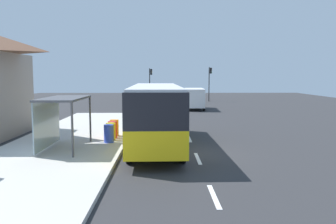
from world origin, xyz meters
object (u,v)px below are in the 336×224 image
at_px(sedan_near, 188,96).
at_px(sedan_far, 185,94).
at_px(recycling_bin_orange, 114,128).
at_px(traffic_light_near_side, 210,79).
at_px(bus_shelter, 58,109).
at_px(recycling_bin_blue, 109,134).
at_px(recycling_bin_red, 113,130).
at_px(recycling_bin_yellow, 111,132).
at_px(bus, 155,111).
at_px(traffic_light_far_side, 150,79).
at_px(white_van, 194,97).

bearing_deg(sedan_near, sedan_far, 89.94).
bearing_deg(recycling_bin_orange, traffic_light_near_side, 72.20).
bearing_deg(bus_shelter, recycling_bin_orange, 58.61).
bearing_deg(sedan_far, sedan_near, -90.06).
relative_size(sedan_near, recycling_bin_blue, 4.73).
bearing_deg(sedan_near, recycling_bin_red, -101.97).
bearing_deg(recycling_bin_yellow, bus, -16.05).
distance_m(recycling_bin_red, traffic_light_far_side, 31.83).
distance_m(bus, recycling_bin_orange, 3.47).
relative_size(recycling_bin_red, traffic_light_far_side, 0.20).
xyz_separation_m(sedan_far, recycling_bin_yellow, (-6.50, -38.34, -0.14)).
distance_m(recycling_bin_orange, traffic_light_near_side, 31.84).
distance_m(bus, sedan_far, 39.28).
bearing_deg(recycling_bin_yellow, sedan_far, 80.37).
distance_m(recycling_bin_blue, recycling_bin_orange, 2.10).
bearing_deg(bus, recycling_bin_blue, 179.63).
xyz_separation_m(sedan_far, traffic_light_near_side, (3.20, -6.73, 2.50)).
distance_m(bus, traffic_light_near_side, 33.15).
bearing_deg(recycling_bin_blue, recycling_bin_orange, 90.00).
xyz_separation_m(bus, recycling_bin_yellow, (-2.49, 0.72, -1.19)).
xyz_separation_m(white_van, traffic_light_far_side, (-5.30, 12.78, 1.84)).
height_order(white_van, recycling_bin_red, white_van).
distance_m(recycling_bin_orange, traffic_light_far_side, 31.13).
relative_size(traffic_light_far_side, bus_shelter, 1.19).
height_order(recycling_bin_orange, bus_shelter, bus_shelter).
height_order(sedan_far, recycling_bin_yellow, sedan_far).
height_order(white_van, sedan_near, white_van).
bearing_deg(traffic_light_near_side, traffic_light_far_side, 174.68).
bearing_deg(bus, sedan_far, 84.13).
distance_m(sedan_near, recycling_bin_orange, 30.65).
bearing_deg(sedan_far, white_van, -90.32).
bearing_deg(sedan_far, bus_shelter, -102.13).
relative_size(recycling_bin_red, recycling_bin_orange, 1.00).
relative_size(bus, bus_shelter, 2.76).
xyz_separation_m(recycling_bin_blue, traffic_light_far_side, (1.10, 33.11, 2.53)).
xyz_separation_m(recycling_bin_yellow, bus_shelter, (-2.21, -2.23, 1.44)).
height_order(sedan_far, recycling_bin_red, sedan_far).
bearing_deg(recycling_bin_yellow, traffic_light_far_side, 88.05).
height_order(bus, recycling_bin_red, bus).
relative_size(white_van, bus_shelter, 1.32).
height_order(recycling_bin_blue, bus_shelter, bus_shelter).
distance_m(recycling_bin_red, bus_shelter, 3.94).
height_order(recycling_bin_red, recycling_bin_orange, same).
relative_size(recycling_bin_orange, traffic_light_near_side, 0.19).
relative_size(recycling_bin_yellow, traffic_light_near_side, 0.19).
bearing_deg(bus, recycling_bin_red, 150.35).
bearing_deg(recycling_bin_red, recycling_bin_orange, 90.00).
bearing_deg(bus_shelter, sedan_near, 75.46).
height_order(sedan_near, recycling_bin_yellow, sedan_near).
height_order(bus, traffic_light_near_side, traffic_light_near_side).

